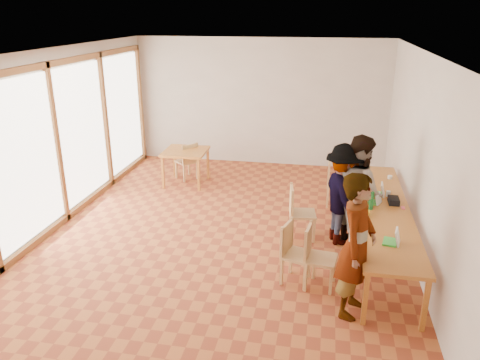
# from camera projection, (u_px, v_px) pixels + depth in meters

# --- Properties ---
(ground) EXTENTS (8.00, 8.00, 0.00)m
(ground) POSITION_uv_depth(u_px,v_px,m) (225.00, 233.00, 7.98)
(ground) COLOR #AF592A
(ground) RESTS_ON ground
(wall_back) EXTENTS (6.00, 0.10, 3.00)m
(wall_back) POSITION_uv_depth(u_px,v_px,m) (260.00, 103.00, 11.15)
(wall_back) COLOR beige
(wall_back) RESTS_ON ground
(wall_front) EXTENTS (6.00, 0.10, 3.00)m
(wall_front) POSITION_uv_depth(u_px,v_px,m) (118.00, 285.00, 3.77)
(wall_front) COLOR beige
(wall_front) RESTS_ON ground
(wall_right) EXTENTS (0.10, 8.00, 3.00)m
(wall_right) POSITION_uv_depth(u_px,v_px,m) (422.00, 159.00, 6.94)
(wall_right) COLOR beige
(wall_right) RESTS_ON ground
(window_wall) EXTENTS (0.10, 8.00, 3.00)m
(window_wall) POSITION_uv_depth(u_px,v_px,m) (55.00, 140.00, 7.97)
(window_wall) COLOR white
(window_wall) RESTS_ON ground
(ceiling) EXTENTS (6.00, 8.00, 0.04)m
(ceiling) POSITION_uv_depth(u_px,v_px,m) (223.00, 50.00, 6.94)
(ceiling) COLOR white
(ceiling) RESTS_ON wall_back
(communal_table) EXTENTS (0.80, 4.00, 0.75)m
(communal_table) POSITION_uv_depth(u_px,v_px,m) (382.00, 210.00, 7.17)
(communal_table) COLOR #BE732A
(communal_table) RESTS_ON ground
(side_table) EXTENTS (0.90, 0.90, 0.75)m
(side_table) POSITION_uv_depth(u_px,v_px,m) (185.00, 154.00, 10.04)
(side_table) COLOR #BE732A
(side_table) RESTS_ON ground
(chair_near) EXTENTS (0.50, 0.50, 0.46)m
(chair_near) POSITION_uv_depth(u_px,v_px,m) (292.00, 246.00, 6.42)
(chair_near) COLOR tan
(chair_near) RESTS_ON ground
(chair_mid) EXTENTS (0.46, 0.46, 0.47)m
(chair_mid) POSITION_uv_depth(u_px,v_px,m) (314.00, 250.00, 6.31)
(chair_mid) COLOR tan
(chair_mid) RESTS_ON ground
(chair_far) EXTENTS (0.47, 0.47, 0.48)m
(chair_far) POSITION_uv_depth(u_px,v_px,m) (297.00, 207.00, 7.65)
(chair_far) COLOR tan
(chair_far) RESTS_ON ground
(chair_empty) EXTENTS (0.41, 0.41, 0.46)m
(chair_empty) POSITION_uv_depth(u_px,v_px,m) (333.00, 179.00, 8.97)
(chair_empty) COLOR tan
(chair_empty) RESTS_ON ground
(chair_spare) EXTENTS (0.56, 0.56, 0.45)m
(chair_spare) POSITION_uv_depth(u_px,v_px,m) (188.00, 157.00, 10.32)
(chair_spare) COLOR tan
(chair_spare) RESTS_ON ground
(person_near) EXTENTS (0.62, 0.77, 1.85)m
(person_near) POSITION_uv_depth(u_px,v_px,m) (356.00, 246.00, 5.61)
(person_near) COLOR gray
(person_near) RESTS_ON ground
(person_mid) EXTENTS (0.97, 1.07, 1.81)m
(person_mid) POSITION_uv_depth(u_px,v_px,m) (359.00, 191.00, 7.37)
(person_mid) COLOR gray
(person_mid) RESTS_ON ground
(person_far) EXTENTS (0.91, 1.20, 1.65)m
(person_far) POSITION_uv_depth(u_px,v_px,m) (343.00, 195.00, 7.41)
(person_far) COLOR gray
(person_far) RESTS_ON ground
(laptop_near) EXTENTS (0.25, 0.27, 0.20)m
(laptop_near) POSITION_uv_depth(u_px,v_px,m) (394.00, 239.00, 6.02)
(laptop_near) COLOR green
(laptop_near) RESTS_ON communal_table
(laptop_mid) EXTENTS (0.25, 0.26, 0.18)m
(laptop_mid) POSITION_uv_depth(u_px,v_px,m) (376.00, 200.00, 7.27)
(laptop_mid) COLOR green
(laptop_mid) RESTS_ON communal_table
(laptop_far) EXTENTS (0.24, 0.27, 0.21)m
(laptop_far) POSITION_uv_depth(u_px,v_px,m) (380.00, 192.00, 7.58)
(laptop_far) COLOR green
(laptop_far) RESTS_ON communal_table
(yellow_mug) EXTENTS (0.13, 0.13, 0.09)m
(yellow_mug) POSITION_uv_depth(u_px,v_px,m) (366.00, 213.00, 6.82)
(yellow_mug) COLOR yellow
(yellow_mug) RESTS_ON communal_table
(green_bottle) EXTENTS (0.07, 0.07, 0.28)m
(green_bottle) POSITION_uv_depth(u_px,v_px,m) (371.00, 201.00, 7.02)
(green_bottle) COLOR #18672C
(green_bottle) RESTS_ON communal_table
(clear_glass) EXTENTS (0.07, 0.07, 0.09)m
(clear_glass) POSITION_uv_depth(u_px,v_px,m) (388.00, 194.00, 7.54)
(clear_glass) COLOR silver
(clear_glass) RESTS_ON communal_table
(condiment_cup) EXTENTS (0.08, 0.08, 0.06)m
(condiment_cup) POSITION_uv_depth(u_px,v_px,m) (390.00, 177.00, 8.33)
(condiment_cup) COLOR white
(condiment_cup) RESTS_ON communal_table
(pink_phone) EXTENTS (0.05, 0.10, 0.01)m
(pink_phone) POSITION_uv_depth(u_px,v_px,m) (403.00, 208.00, 7.10)
(pink_phone) COLOR #F44C65
(pink_phone) RESTS_ON communal_table
(black_pouch) EXTENTS (0.16, 0.26, 0.09)m
(black_pouch) POSITION_uv_depth(u_px,v_px,m) (394.00, 201.00, 7.27)
(black_pouch) COLOR black
(black_pouch) RESTS_ON communal_table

